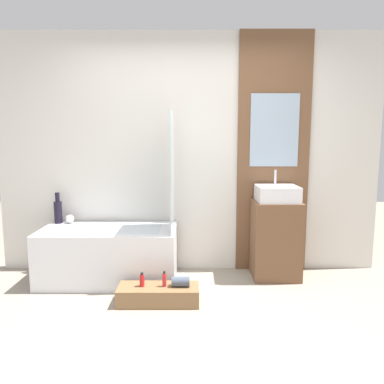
% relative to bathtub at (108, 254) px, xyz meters
% --- Properties ---
extents(ground_plane, '(12.00, 12.00, 0.00)m').
position_rel_bathtub_xyz_m(ground_plane, '(0.82, -1.19, -0.28)').
color(ground_plane, gray).
extents(wall_tiled_back, '(4.20, 0.06, 2.60)m').
position_rel_bathtub_xyz_m(wall_tiled_back, '(0.82, 0.39, 1.02)').
color(wall_tiled_back, silver).
rests_on(wall_tiled_back, ground_plane).
extents(wall_wood_accent, '(0.78, 0.04, 2.60)m').
position_rel_bathtub_xyz_m(wall_wood_accent, '(1.75, 0.34, 1.04)').
color(wall_wood_accent, brown).
rests_on(wall_wood_accent, ground_plane).
extents(bathtub, '(1.38, 0.68, 0.55)m').
position_rel_bathtub_xyz_m(bathtub, '(0.00, 0.00, 0.00)').
color(bathtub, white).
rests_on(bathtub, ground_plane).
extents(glass_shower_screen, '(0.01, 0.55, 1.18)m').
position_rel_bathtub_xyz_m(glass_shower_screen, '(0.66, -0.05, 0.87)').
color(glass_shower_screen, silver).
rests_on(glass_shower_screen, bathtub).
extents(wooden_step_bench, '(0.73, 0.28, 0.16)m').
position_rel_bathtub_xyz_m(wooden_step_bench, '(0.56, -0.55, -0.20)').
color(wooden_step_bench, olive).
rests_on(wooden_step_bench, ground_plane).
extents(vanity_cabinet, '(0.49, 0.44, 0.82)m').
position_rel_bathtub_xyz_m(vanity_cabinet, '(1.75, 0.10, 0.13)').
color(vanity_cabinet, brown).
rests_on(vanity_cabinet, ground_plane).
extents(sink, '(0.42, 0.39, 0.32)m').
position_rel_bathtub_xyz_m(sink, '(1.75, 0.10, 0.62)').
color(sink, white).
rests_on(sink, vanity_cabinet).
extents(vase_tall_dark, '(0.09, 0.09, 0.34)m').
position_rel_bathtub_xyz_m(vase_tall_dark, '(-0.60, 0.25, 0.41)').
color(vase_tall_dark, black).
rests_on(vase_tall_dark, bathtub).
extents(vase_round_light, '(0.09, 0.09, 0.09)m').
position_rel_bathtub_xyz_m(vase_round_light, '(-0.47, 0.24, 0.32)').
color(vase_round_light, silver).
rests_on(vase_round_light, bathtub).
extents(bottle_soap_primary, '(0.04, 0.04, 0.13)m').
position_rel_bathtub_xyz_m(bottle_soap_primary, '(0.41, -0.55, -0.06)').
color(bottle_soap_primary, red).
rests_on(bottle_soap_primary, wooden_step_bench).
extents(bottle_soap_secondary, '(0.04, 0.04, 0.14)m').
position_rel_bathtub_xyz_m(bottle_soap_secondary, '(0.61, -0.55, -0.06)').
color(bottle_soap_secondary, red).
rests_on(bottle_soap_secondary, wooden_step_bench).
extents(towel_roll, '(0.16, 0.09, 0.09)m').
position_rel_bathtub_xyz_m(towel_roll, '(0.76, -0.55, -0.08)').
color(towel_roll, '#4C5666').
rests_on(towel_roll, wooden_step_bench).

